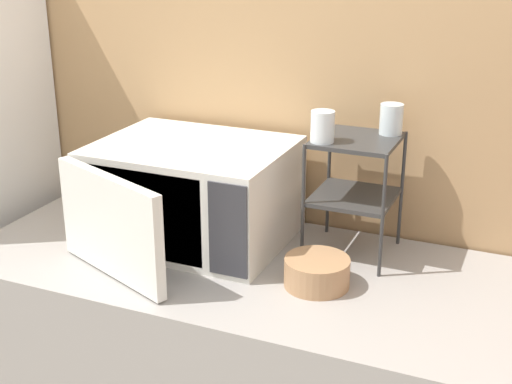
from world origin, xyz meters
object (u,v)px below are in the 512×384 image
microwave (190,193)px  glass_front_left (323,127)px  glass_back_right (391,119)px  bowl (317,273)px  dish_rack (355,172)px

microwave → glass_front_left: bearing=4.0°
glass_back_right → bowl: 0.48m
glass_front_left → bowl: 0.39m
microwave → bowl: (0.45, -0.13, -0.11)m
dish_rack → bowl: bearing=-96.5°
microwave → glass_back_right: glass_back_right is taller
glass_back_right → bowl: size_ratio=0.49×
bowl → glass_front_left: bearing=107.2°
glass_front_left → microwave: bearing=-176.0°
dish_rack → glass_back_right: (0.07, 0.08, 0.14)m
bowl → dish_rack: bearing=83.5°
dish_rack → glass_front_left: glass_front_left is taller
microwave → glass_back_right: size_ratio=7.36×
glass_back_right → bowl: glass_back_right is taller
microwave → glass_back_right: 0.63m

